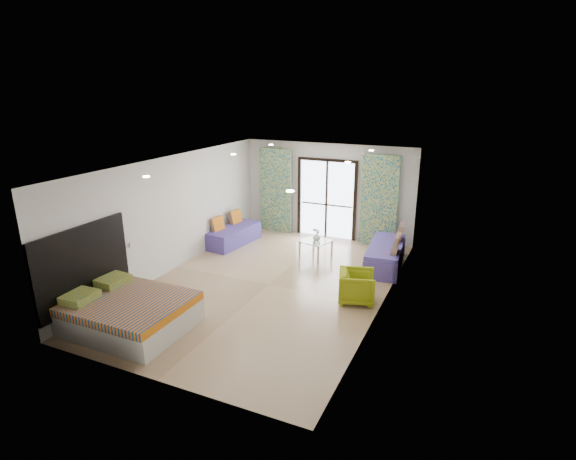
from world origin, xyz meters
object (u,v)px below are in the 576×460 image
at_px(bed, 129,313).
at_px(daybed_right, 386,254).
at_px(coffee_table, 316,242).
at_px(armchair, 357,285).
at_px(daybed_left, 233,235).

xyz_separation_m(bed, daybed_right, (3.60, 4.83, 0.01)).
relative_size(daybed_right, coffee_table, 2.46).
bearing_deg(armchair, coffee_table, 23.06).
height_order(bed, armchair, armchair).
bearing_deg(daybed_right, armchair, -99.01).
relative_size(bed, daybed_right, 1.00).
xyz_separation_m(coffee_table, armchair, (1.65, -2.00, -0.04)).
distance_m(daybed_left, coffee_table, 2.45).
distance_m(daybed_left, daybed_right, 4.23).
height_order(bed, coffee_table, coffee_table).
xyz_separation_m(daybed_left, daybed_right, (4.23, 0.11, 0.04)).
bearing_deg(coffee_table, daybed_left, 179.79).
bearing_deg(coffee_table, armchair, -50.49).
bearing_deg(armchair, daybed_right, -19.99).
relative_size(bed, daybed_left, 1.15).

